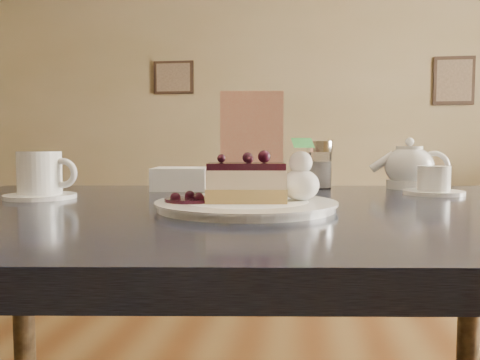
# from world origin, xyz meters

# --- Properties ---
(main_table) EXTENTS (1.28, 0.93, 0.74)m
(main_table) POSITION_xyz_m (-0.01, 0.04, 0.66)
(main_table) COLOR #181F32
(main_table) RESTS_ON ground
(dessert_plate) EXTENTS (0.27, 0.27, 0.01)m
(dessert_plate) POSITION_xyz_m (-0.00, -0.01, 0.75)
(dessert_plate) COLOR white
(dessert_plate) RESTS_ON main_table
(cheesecake_slice) EXTENTS (0.13, 0.10, 0.06)m
(cheesecake_slice) POSITION_xyz_m (-0.00, -0.01, 0.78)
(cheesecake_slice) COLOR tan
(cheesecake_slice) RESTS_ON dessert_plate
(whipped_cream) EXTENTS (0.06, 0.06, 0.05)m
(whipped_cream) POSITION_xyz_m (0.08, 0.01, 0.78)
(whipped_cream) COLOR white
(whipped_cream) RESTS_ON dessert_plate
(berry_sauce) EXTENTS (0.08, 0.08, 0.01)m
(berry_sauce) POSITION_xyz_m (-0.08, -0.03, 0.76)
(berry_sauce) COLOR black
(berry_sauce) RESTS_ON dessert_plate
(coffee_set) EXTENTS (0.14, 0.13, 0.09)m
(coffee_set) POSITION_xyz_m (-0.40, 0.09, 0.78)
(coffee_set) COLOR white
(coffee_set) RESTS_ON main_table
(tea_set) EXTENTS (0.18, 0.25, 0.10)m
(tea_set) POSITION_xyz_m (0.33, 0.37, 0.79)
(tea_set) COLOR white
(tea_set) RESTS_ON main_table
(menu_card) EXTENTS (0.14, 0.05, 0.22)m
(menu_card) POSITION_xyz_m (-0.03, 0.32, 0.85)
(menu_card) COLOR beige
(menu_card) RESTS_ON main_table
(sugar_shaker) EXTENTS (0.06, 0.06, 0.11)m
(sugar_shaker) POSITION_xyz_m (0.12, 0.37, 0.80)
(sugar_shaker) COLOR white
(sugar_shaker) RESTS_ON main_table
(napkin_stack) EXTENTS (0.13, 0.13, 0.05)m
(napkin_stack) POSITION_xyz_m (-0.19, 0.31, 0.77)
(napkin_stack) COLOR white
(napkin_stack) RESTS_ON main_table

